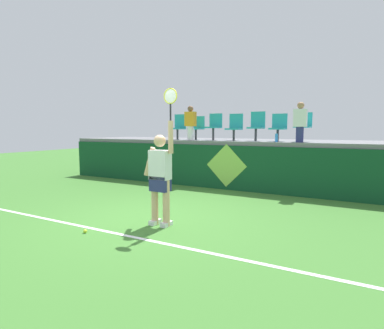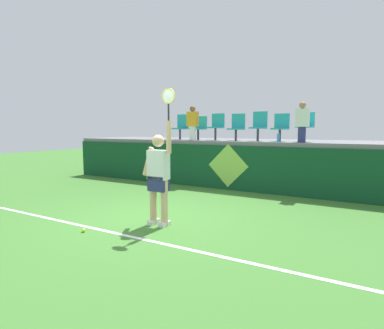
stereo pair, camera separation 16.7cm
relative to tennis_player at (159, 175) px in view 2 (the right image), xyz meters
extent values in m
plane|color=#3D752D|center=(-0.39, 0.24, -0.95)|extent=(40.00, 40.00, 0.00)
cube|color=#0F4223|center=(-0.39, 3.96, -0.30)|extent=(12.23, 0.20, 1.31)
cube|color=slate|center=(-0.39, 5.30, 0.42)|extent=(12.23, 2.79, 0.12)
cube|color=white|center=(-0.39, -0.78, -0.95)|extent=(11.01, 0.08, 0.01)
cube|color=white|center=(-0.14, 0.00, -0.91)|extent=(0.12, 0.26, 0.08)
cube|color=white|center=(0.12, 0.00, -0.91)|extent=(0.12, 0.26, 0.08)
cylinder|color=#DBAD84|center=(-0.14, 0.00, -0.52)|extent=(0.13, 0.13, 0.87)
cylinder|color=#DBAD84|center=(0.12, 0.00, -0.52)|extent=(0.13, 0.13, 0.87)
cube|color=navy|center=(-0.01, 0.00, -0.16)|extent=(0.36, 0.23, 0.28)
cube|color=white|center=(-0.01, 0.00, 0.18)|extent=(0.38, 0.23, 0.54)
sphere|color=#DBAD84|center=(-0.01, 0.00, 0.62)|extent=(0.22, 0.22, 0.22)
cylinder|color=#DBAD84|center=(-0.25, 0.00, 0.23)|extent=(0.26, 0.09, 0.55)
cylinder|color=#DBAD84|center=(0.23, 0.00, 0.69)|extent=(0.09, 0.09, 0.58)
cylinder|color=black|center=(0.23, 0.00, 1.13)|extent=(0.03, 0.03, 0.30)
torus|color=gold|center=(0.23, 0.00, 1.41)|extent=(0.28, 0.03, 0.28)
ellipsoid|color=silver|center=(0.23, 0.00, 1.41)|extent=(0.24, 0.02, 0.24)
sphere|color=#D1E533|center=(-0.88, -1.02, -0.92)|extent=(0.07, 0.07, 0.07)
cylinder|color=#338CE5|center=(1.05, 4.11, 0.59)|extent=(0.08, 0.08, 0.23)
cylinder|color=#38383D|center=(-2.44, 4.54, 0.65)|extent=(0.07, 0.07, 0.34)
cube|color=teal|center=(-2.44, 4.54, 0.85)|extent=(0.44, 0.42, 0.05)
cube|color=teal|center=(-2.44, 4.73, 1.11)|extent=(0.44, 0.04, 0.46)
cylinder|color=#38383D|center=(-1.73, 4.54, 0.65)|extent=(0.07, 0.07, 0.34)
cube|color=teal|center=(-1.73, 4.54, 0.84)|extent=(0.44, 0.42, 0.05)
cube|color=teal|center=(-1.73, 4.73, 1.06)|extent=(0.44, 0.04, 0.39)
cylinder|color=#38383D|center=(-1.09, 4.54, 0.67)|extent=(0.07, 0.07, 0.38)
cube|color=teal|center=(-1.09, 4.54, 0.89)|extent=(0.44, 0.42, 0.05)
cube|color=teal|center=(-1.09, 4.73, 1.12)|extent=(0.44, 0.04, 0.42)
cylinder|color=#38383D|center=(-0.39, 4.54, 0.64)|extent=(0.07, 0.07, 0.33)
cube|color=teal|center=(-0.39, 4.54, 0.83)|extent=(0.44, 0.42, 0.05)
cube|color=teal|center=(-0.39, 4.73, 1.09)|extent=(0.44, 0.04, 0.45)
cylinder|color=#38383D|center=(0.31, 4.54, 0.66)|extent=(0.07, 0.07, 0.37)
cube|color=teal|center=(0.31, 4.54, 0.87)|extent=(0.44, 0.42, 0.05)
cube|color=teal|center=(0.31, 4.73, 1.13)|extent=(0.44, 0.04, 0.47)
cylinder|color=#38383D|center=(0.97, 4.54, 0.65)|extent=(0.07, 0.07, 0.34)
cube|color=teal|center=(0.97, 4.54, 0.84)|extent=(0.44, 0.42, 0.05)
cube|color=teal|center=(0.97, 4.73, 1.08)|extent=(0.44, 0.04, 0.42)
cylinder|color=#38383D|center=(1.66, 4.54, 0.68)|extent=(0.07, 0.07, 0.40)
cube|color=teal|center=(1.66, 4.54, 0.90)|extent=(0.44, 0.42, 0.05)
cube|color=teal|center=(1.66, 4.73, 1.11)|extent=(0.44, 0.04, 0.38)
cylinder|color=white|center=(-1.73, 4.18, 0.70)|extent=(0.20, 0.20, 0.45)
cube|color=orange|center=(-1.73, 4.18, 1.15)|extent=(0.34, 0.20, 0.46)
sphere|color=brown|center=(-1.73, 4.18, 1.48)|extent=(0.19, 0.19, 0.19)
cylinder|color=navy|center=(1.66, 4.17, 0.69)|extent=(0.20, 0.20, 0.42)
cube|color=white|center=(1.66, 4.17, 1.13)|extent=(0.34, 0.20, 0.47)
sphere|color=#A87A56|center=(1.66, 4.17, 1.46)|extent=(0.19, 0.19, 0.19)
cube|color=#0F4223|center=(-0.33, 3.85, -0.95)|extent=(0.90, 0.01, 0.00)
plane|color=#8CC64C|center=(-0.33, 3.85, -0.23)|extent=(1.27, 0.00, 1.27)
camera|label=1|loc=(3.37, -4.82, 0.84)|focal=30.07mm
camera|label=2|loc=(3.51, -4.74, 0.84)|focal=30.07mm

